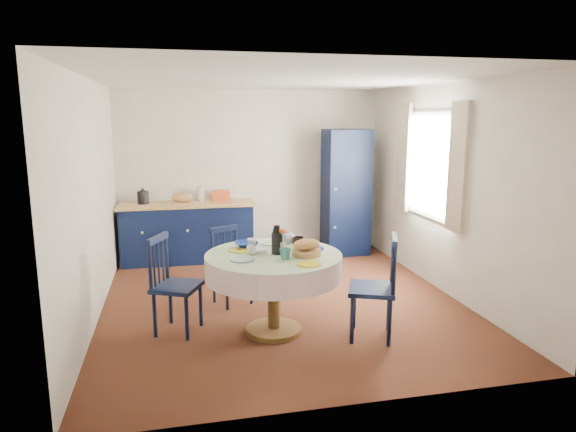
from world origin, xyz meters
name	(u,v)px	position (x,y,z in m)	size (l,w,h in m)	color
floor	(281,301)	(0.00, 0.00, 0.00)	(4.50, 4.50, 0.00)	black
ceiling	(281,79)	(0.00, 0.00, 2.50)	(4.50, 4.50, 0.00)	white
wall_back	(251,173)	(0.00, 2.25, 1.25)	(4.00, 0.02, 2.50)	white
wall_left	(92,201)	(-2.00, 0.00, 1.25)	(0.02, 4.50, 2.50)	white
wall_right	(444,189)	(2.00, 0.00, 1.25)	(0.02, 4.50, 2.50)	white
window	(430,164)	(1.95, 0.30, 1.52)	(0.10, 1.74, 1.45)	white
kitchen_counter	(187,231)	(-1.00, 1.96, 0.45)	(1.95, 0.63, 1.11)	black
pantry_cabinet	(346,193)	(1.40, 1.85, 0.96)	(0.68, 0.50, 1.91)	black
dining_table	(274,266)	(-0.24, -0.84, 0.68)	(1.32, 1.32, 1.08)	#553B18
chair_left	(173,284)	(-1.21, -0.60, 0.49)	(0.56, 0.57, 0.97)	black
chair_far	(230,265)	(-0.57, 0.09, 0.44)	(0.51, 0.50, 0.87)	black
chair_right	(377,287)	(0.68, -1.17, 0.51)	(0.57, 0.58, 1.01)	black
mug_a	(252,250)	(-0.46, -0.81, 0.84)	(0.11, 0.11, 0.09)	silver
mug_b	(285,254)	(-0.18, -1.05, 0.85)	(0.11, 0.11, 0.10)	#347A75
mug_c	(298,242)	(0.04, -0.62, 0.85)	(0.13, 0.13, 0.10)	black
mug_d	(252,243)	(-0.42, -0.54, 0.85)	(0.10, 0.10, 0.09)	silver
cobalt_bowl	(247,245)	(-0.47, -0.53, 0.83)	(0.23, 0.23, 0.06)	navy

